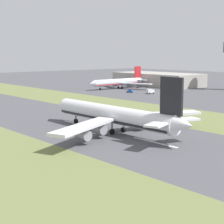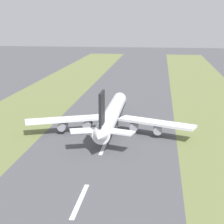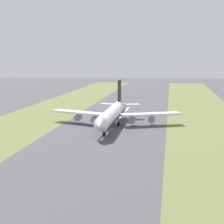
# 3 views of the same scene
# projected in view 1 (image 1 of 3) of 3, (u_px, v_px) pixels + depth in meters

# --- Properties ---
(ground_plane) EXTENTS (800.00, 800.00, 0.00)m
(ground_plane) POSITION_uv_depth(u_px,v_px,m) (102.00, 130.00, 132.98)
(ground_plane) COLOR #4C4C51
(grass_median_east) EXTENTS (40.00, 600.00, 0.01)m
(grass_median_east) POSITION_uv_depth(u_px,v_px,m) (182.00, 116.00, 162.18)
(grass_median_east) COLOR olive
(grass_median_east) RESTS_ON ground
(centreline_dash_mid) EXTENTS (1.20, 18.00, 0.01)m
(centreline_dash_mid) POSITION_uv_depth(u_px,v_px,m) (155.00, 142.00, 114.30)
(centreline_dash_mid) COLOR silver
(centreline_dash_mid) RESTS_ON ground
(centreline_dash_far) EXTENTS (1.20, 18.00, 0.01)m
(centreline_dash_far) POSITION_uv_depth(u_px,v_px,m) (78.00, 124.00, 144.10)
(centreline_dash_far) COLOR silver
(centreline_dash_far) RESTS_ON ground
(airplane_main_jet) EXTENTS (64.14, 67.01, 20.20)m
(airplane_main_jet) POSITION_uv_depth(u_px,v_px,m) (116.00, 115.00, 126.92)
(airplane_main_jet) COLOR white
(airplane_main_jet) RESTS_ON ground
(terminal_building) EXTENTS (36.00, 74.86, 10.49)m
(terminal_building) POSITION_uv_depth(u_px,v_px,m) (158.00, 79.00, 316.93)
(terminal_building) COLOR #A39E93
(terminal_building) RESTS_ON ground
(airplane_parked_apron) EXTENTS (55.27, 52.90, 16.66)m
(airplane_parked_apron) POSITION_uv_depth(u_px,v_px,m) (119.00, 82.00, 289.10)
(airplane_parked_apron) COLOR silver
(airplane_parked_apron) RESTS_ON ground
(service_truck) EXTENTS (6.03, 2.62, 3.10)m
(service_truck) POSITION_uv_depth(u_px,v_px,m) (150.00, 91.00, 251.61)
(service_truck) COLOR white
(service_truck) RESTS_ON ground
(apron_car) EXTENTS (3.19, 4.75, 2.03)m
(apron_car) POSITION_uv_depth(u_px,v_px,m) (130.00, 91.00, 258.68)
(apron_car) COLOR #1E51B2
(apron_car) RESTS_ON ground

